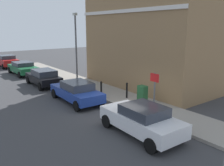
# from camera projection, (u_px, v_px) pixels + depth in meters

# --- Properties ---
(ground) EXTENTS (80.00, 80.00, 0.00)m
(ground) POSITION_uv_depth(u_px,v_px,m) (117.00, 113.00, 13.58)
(ground) COLOR #38383A
(sidewalk) EXTENTS (2.55, 30.00, 0.15)m
(sidewalk) POSITION_uv_depth(u_px,v_px,m) (90.00, 86.00, 19.35)
(sidewalk) COLOR gray
(sidewalk) RESTS_ON ground
(corner_building) EXTENTS (6.21, 10.48, 10.00)m
(corner_building) POSITION_uv_depth(u_px,v_px,m) (154.00, 24.00, 18.62)
(corner_building) COLOR olive
(corner_building) RESTS_ON ground
(car_white) EXTENTS (1.98, 4.17, 1.40)m
(car_white) POSITION_uv_depth(u_px,v_px,m) (142.00, 119.00, 10.68)
(car_white) COLOR silver
(car_white) RESTS_ON ground
(car_blue) EXTENTS (1.95, 4.43, 1.37)m
(car_blue) POSITION_uv_depth(u_px,v_px,m) (76.00, 91.00, 15.35)
(car_blue) COLOR navy
(car_blue) RESTS_ON ground
(car_black) EXTENTS (1.91, 4.10, 1.36)m
(car_black) POSITION_uv_depth(u_px,v_px,m) (44.00, 77.00, 19.66)
(car_black) COLOR black
(car_black) RESTS_ON ground
(car_green) EXTENTS (2.02, 4.42, 1.29)m
(car_green) POSITION_uv_depth(u_px,v_px,m) (23.00, 68.00, 24.27)
(car_green) COLOR #195933
(car_green) RESTS_ON ground
(car_red) EXTENTS (1.87, 4.27, 1.44)m
(car_red) POSITION_uv_depth(u_px,v_px,m) (7.00, 61.00, 28.79)
(car_red) COLOR maroon
(car_red) RESTS_ON ground
(utility_cabinet) EXTENTS (0.46, 0.61, 1.15)m
(utility_cabinet) POSITION_uv_depth(u_px,v_px,m) (142.00, 96.00, 14.52)
(utility_cabinet) COLOR #1E4C28
(utility_cabinet) RESTS_ON sidewalk
(bollard_near_cabinet) EXTENTS (0.14, 0.14, 1.04)m
(bollard_near_cabinet) POSITION_uv_depth(u_px,v_px,m) (127.00, 90.00, 15.79)
(bollard_near_cabinet) COLOR black
(bollard_near_cabinet) RESTS_ON sidewalk
(bollard_far_kerb) EXTENTS (0.14, 0.14, 1.04)m
(bollard_far_kerb) POSITION_uv_depth(u_px,v_px,m) (101.00, 88.00, 16.16)
(bollard_far_kerb) COLOR black
(bollard_far_kerb) RESTS_ON sidewalk
(street_sign) EXTENTS (0.08, 0.60, 2.30)m
(street_sign) POSITION_uv_depth(u_px,v_px,m) (154.00, 88.00, 12.46)
(street_sign) COLOR #59595B
(street_sign) RESTS_ON sidewalk
(lamppost) EXTENTS (0.20, 0.44, 5.72)m
(lamppost) POSITION_uv_depth(u_px,v_px,m) (76.00, 45.00, 19.90)
(lamppost) COLOR #59595B
(lamppost) RESTS_ON sidewalk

